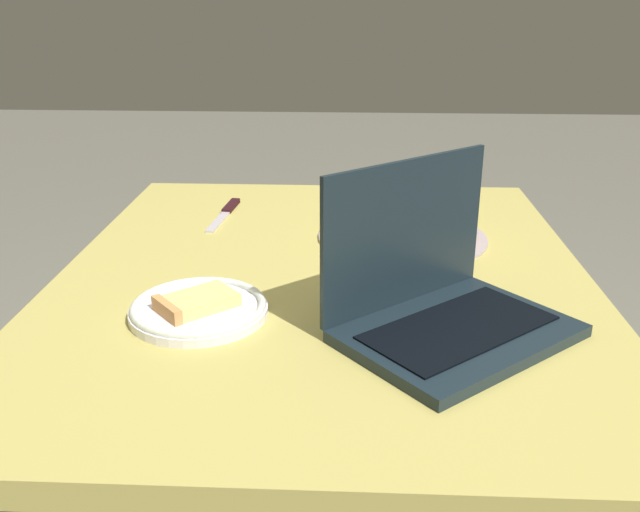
{
  "coord_description": "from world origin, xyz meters",
  "views": [
    {
      "loc": [
        -1.15,
        -0.05,
        1.22
      ],
      "look_at": [
        0.01,
        0.01,
        0.77
      ],
      "focal_mm": 38.95,
      "sensor_mm": 36.0,
      "label": 1
    }
  ],
  "objects_px": {
    "laptop": "(440,298)",
    "pizza_tray": "(403,230)",
    "dining_table": "(324,309)",
    "table_knife": "(226,212)",
    "pizza_plate": "(198,308)"
  },
  "relations": [
    {
      "from": "pizza_plate",
      "to": "pizza_tray",
      "type": "bearing_deg",
      "value": -42.57
    },
    {
      "from": "dining_table",
      "to": "table_knife",
      "type": "height_order",
      "value": "table_knife"
    },
    {
      "from": "dining_table",
      "to": "pizza_tray",
      "type": "xyz_separation_m",
      "value": [
        0.18,
        -0.15,
        0.09
      ]
    },
    {
      "from": "pizza_tray",
      "to": "laptop",
      "type": "bearing_deg",
      "value": -175.97
    },
    {
      "from": "dining_table",
      "to": "table_knife",
      "type": "xyz_separation_m",
      "value": [
        0.33,
        0.23,
        0.08
      ]
    },
    {
      "from": "dining_table",
      "to": "pizza_plate",
      "type": "distance_m",
      "value": 0.28
    },
    {
      "from": "laptop",
      "to": "pizza_tray",
      "type": "bearing_deg",
      "value": 4.03
    },
    {
      "from": "pizza_tray",
      "to": "table_knife",
      "type": "distance_m",
      "value": 0.41
    },
    {
      "from": "dining_table",
      "to": "pizza_plate",
      "type": "height_order",
      "value": "pizza_plate"
    },
    {
      "from": "laptop",
      "to": "pizza_tray",
      "type": "relative_size",
      "value": 1.17
    },
    {
      "from": "pizza_plate",
      "to": "pizza_tray",
      "type": "xyz_separation_m",
      "value": [
        0.37,
        -0.34,
        0.0
      ]
    },
    {
      "from": "dining_table",
      "to": "laptop",
      "type": "distance_m",
      "value": 0.31
    },
    {
      "from": "dining_table",
      "to": "table_knife",
      "type": "distance_m",
      "value": 0.41
    },
    {
      "from": "dining_table",
      "to": "laptop",
      "type": "height_order",
      "value": "laptop"
    },
    {
      "from": "laptop",
      "to": "table_knife",
      "type": "xyz_separation_m",
      "value": [
        0.55,
        0.42,
        -0.05
      ]
    }
  ]
}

